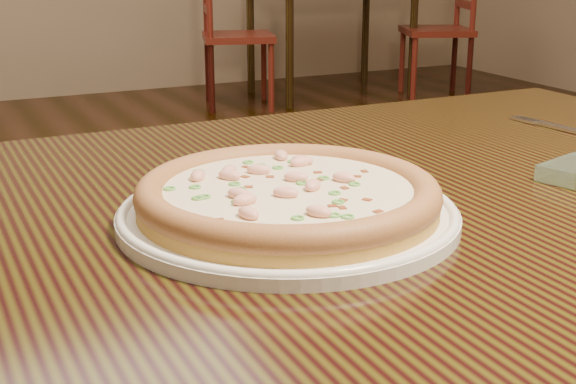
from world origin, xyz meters
name	(u,v)px	position (x,y,z in m)	size (l,w,h in m)	color
hero_table	(366,276)	(-0.22, -0.23, 0.65)	(1.20, 0.80, 0.75)	black
plate	(288,213)	(-0.34, -0.28, 0.76)	(0.32, 0.32, 0.02)	white
pizza	(288,195)	(-0.34, -0.28, 0.78)	(0.29, 0.29, 0.03)	#BB923F
fork	(565,129)	(0.17, -0.11, 0.75)	(0.04, 0.18, 0.00)	silver
chair_c	(229,36)	(1.18, 3.68, 0.44)	(0.52, 0.52, 0.95)	#4F1E0E
chair_d	(445,30)	(2.58, 3.39, 0.44)	(0.55, 0.55, 0.95)	#4F1E0E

